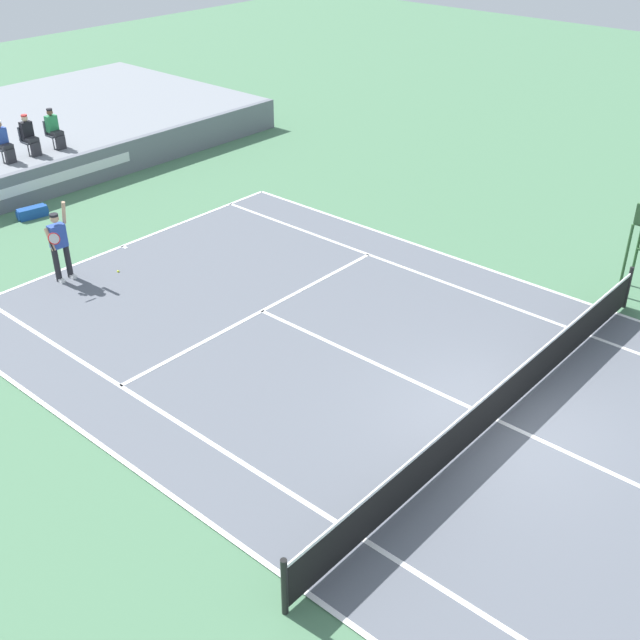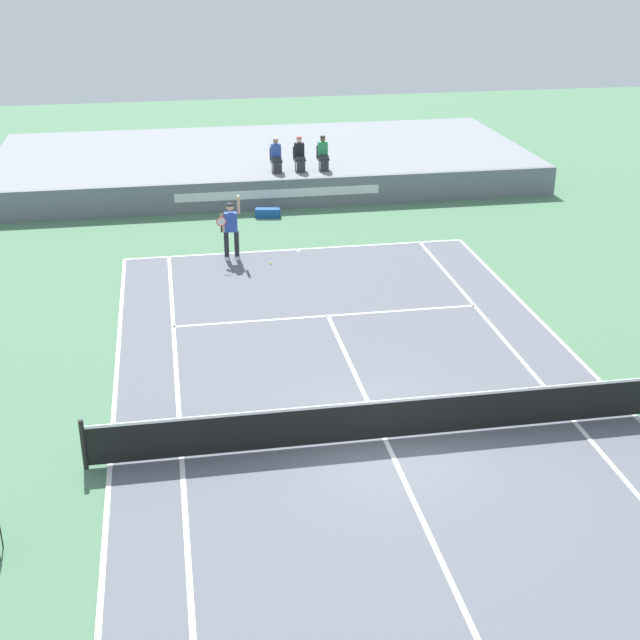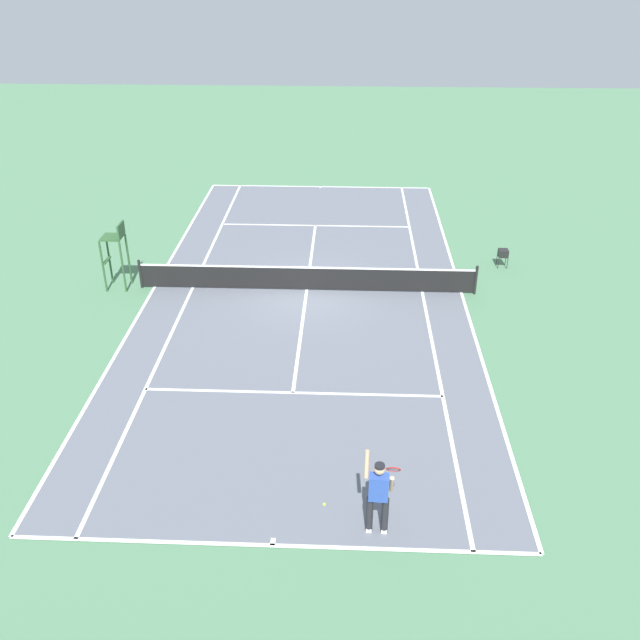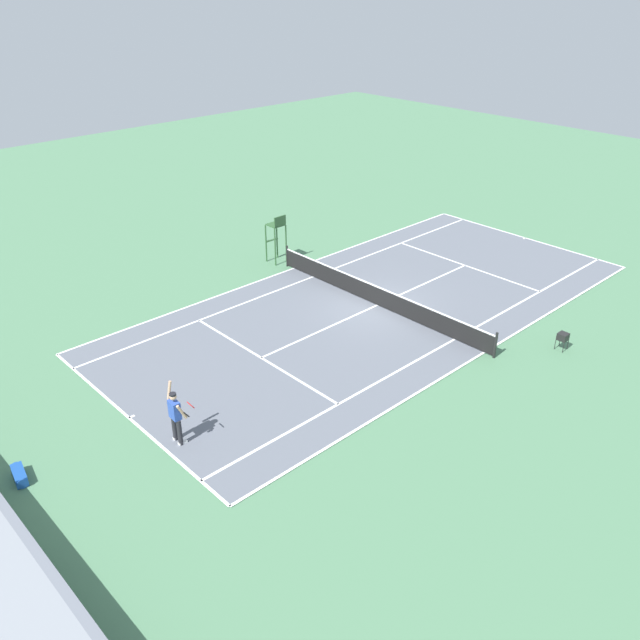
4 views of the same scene
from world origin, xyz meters
TOP-DOWN VIEW (x-y plane):
  - ground_plane at (0.00, 0.00)m, footprint 80.00×80.00m
  - court at (0.00, 0.00)m, footprint 11.08×23.88m
  - net at (0.00, 0.00)m, footprint 11.98×0.10m
  - tennis_player at (-2.16, 11.37)m, footprint 0.78×0.62m
  - tennis_ball at (-1.02, 10.67)m, footprint 0.07×0.07m
  - umpire_chair at (6.69, 0.00)m, footprint 0.77×0.77m
  - equipment_bag at (-0.51, 15.61)m, footprint 0.94×0.47m
  - ball_hopper at (-7.34, -2.40)m, footprint 0.36×0.36m

SIDE VIEW (x-z plane):
  - ground_plane at x=0.00m, z-range 0.00..0.00m
  - court at x=0.00m, z-range 0.00..0.02m
  - tennis_ball at x=-1.02m, z-range 0.00..0.07m
  - equipment_bag at x=-0.51m, z-range 0.00..0.32m
  - net at x=0.00m, z-range -0.01..1.06m
  - ball_hopper at x=-7.34m, z-range 0.22..0.92m
  - tennis_player at x=-2.16m, z-range -0.05..2.04m
  - umpire_chair at x=6.69m, z-range 0.34..2.78m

